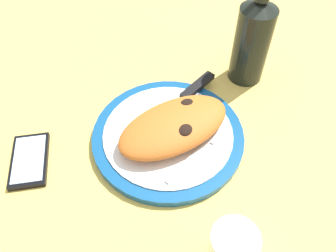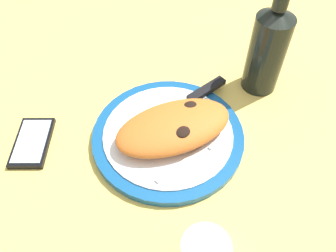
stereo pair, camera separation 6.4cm
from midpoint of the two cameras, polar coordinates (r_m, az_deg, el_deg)
name	(u,v)px [view 2 (the right image)]	position (r cm, az deg, el deg)	size (l,w,h in cm)	color
ground_plane	(168,143)	(68.38, 2.68, -3.02)	(150.00, 150.00, 3.00)	#DBB756
plate	(168,136)	(66.46, 2.76, -1.79)	(29.57, 29.57, 1.88)	navy
calzone	(174,127)	(63.80, 3.86, -0.29)	(23.98, 14.85, 4.41)	#C16023
fork	(197,153)	(63.12, 7.83, -4.69)	(15.96, 4.20, 0.40)	silver
knife	(195,97)	(71.78, 7.19, 4.72)	(23.31, 5.89, 1.20)	silver
smartphone	(32,142)	(69.81, -19.42, -2.75)	(11.43, 13.41, 1.16)	black
wine_bottle	(268,49)	(74.51, 18.84, 12.05)	(7.68, 7.68, 24.61)	black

